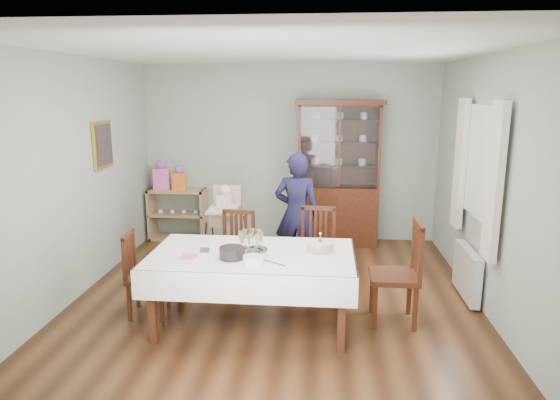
# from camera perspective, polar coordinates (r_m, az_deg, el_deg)

# --- Properties ---
(floor) EXTENTS (5.00, 5.00, 0.00)m
(floor) POSITION_cam_1_polar(r_m,az_deg,el_deg) (5.70, -0.64, -11.51)
(floor) COLOR #593319
(floor) RESTS_ON ground
(room_shell) EXTENTS (5.00, 5.00, 5.00)m
(room_shell) POSITION_cam_1_polar(r_m,az_deg,el_deg) (5.77, -0.17, 6.38)
(room_shell) COLOR #9EAA99
(room_shell) RESTS_ON floor
(dining_table) EXTENTS (2.01, 1.17, 0.76)m
(dining_table) POSITION_cam_1_polar(r_m,az_deg,el_deg) (5.04, -3.18, -10.10)
(dining_table) COLOR #4D2513
(dining_table) RESTS_ON floor
(china_cabinet) EXTENTS (1.30, 0.48, 2.18)m
(china_cabinet) POSITION_cam_1_polar(r_m,az_deg,el_deg) (7.54, 6.68, 3.29)
(china_cabinet) COLOR #4D2513
(china_cabinet) RESTS_ON floor
(sideboard) EXTENTS (0.90, 0.38, 0.80)m
(sideboard) POSITION_cam_1_polar(r_m,az_deg,el_deg) (8.03, -11.60, -1.59)
(sideboard) COLOR tan
(sideboard) RESTS_ON floor
(picture_frame) EXTENTS (0.04, 0.48, 0.58)m
(picture_frame) POSITION_cam_1_polar(r_m,az_deg,el_deg) (6.61, -19.62, 5.96)
(picture_frame) COLOR gold
(picture_frame) RESTS_ON room_shell
(window) EXTENTS (0.04, 1.02, 1.22)m
(window) POSITION_cam_1_polar(r_m,az_deg,el_deg) (5.80, 22.09, 3.95)
(window) COLOR white
(window) RESTS_ON room_shell
(curtain_left) EXTENTS (0.07, 0.30, 1.55)m
(curtain_left) POSITION_cam_1_polar(r_m,az_deg,el_deg) (5.21, 23.33, 1.86)
(curtain_left) COLOR silver
(curtain_left) RESTS_ON room_shell
(curtain_right) EXTENTS (0.07, 0.30, 1.55)m
(curtain_right) POSITION_cam_1_polar(r_m,az_deg,el_deg) (6.38, 19.90, 3.92)
(curtain_right) COLOR silver
(curtain_right) RESTS_ON room_shell
(radiator) EXTENTS (0.10, 0.80, 0.55)m
(radiator) POSITION_cam_1_polar(r_m,az_deg,el_deg) (6.08, 20.58, -7.75)
(radiator) COLOR white
(radiator) RESTS_ON floor
(chair_far_left) EXTENTS (0.45, 0.45, 0.92)m
(chair_far_left) POSITION_cam_1_polar(r_m,az_deg,el_deg) (5.99, -5.07, -7.52)
(chair_far_left) COLOR #4D2513
(chair_far_left) RESTS_ON floor
(chair_far_right) EXTENTS (0.48, 0.48, 0.96)m
(chair_far_right) POSITION_cam_1_polar(r_m,az_deg,el_deg) (5.95, 4.09, -7.50)
(chair_far_right) COLOR #4D2513
(chair_far_right) RESTS_ON floor
(chair_end_left) EXTENTS (0.44, 0.44, 0.89)m
(chair_end_left) POSITION_cam_1_polar(r_m,az_deg,el_deg) (5.50, -14.95, -9.90)
(chair_end_left) COLOR #4D2513
(chair_end_left) RESTS_ON floor
(chair_end_right) EXTENTS (0.48, 0.48, 1.06)m
(chair_end_right) POSITION_cam_1_polar(r_m,az_deg,el_deg) (5.26, 13.02, -10.25)
(chair_end_right) COLOR #4D2513
(chair_end_right) RESTS_ON floor
(woman) EXTENTS (0.60, 0.42, 1.56)m
(woman) POSITION_cam_1_polar(r_m,az_deg,el_deg) (6.33, 1.93, -1.56)
(woman) COLOR black
(woman) RESTS_ON floor
(high_chair) EXTENTS (0.52, 0.52, 1.12)m
(high_chair) POSITION_cam_1_polar(r_m,az_deg,el_deg) (6.64, -6.18, -4.03)
(high_chair) COLOR black
(high_chair) RESTS_ON floor
(champagne_tray) EXTENTS (0.33, 0.33, 0.20)m
(champagne_tray) POSITION_cam_1_polar(r_m,az_deg,el_deg) (4.94, -3.35, -5.16)
(champagne_tray) COLOR silver
(champagne_tray) RESTS_ON dining_table
(birthday_cake) EXTENTS (0.30, 0.30, 0.20)m
(birthday_cake) POSITION_cam_1_polar(r_m,az_deg,el_deg) (4.91, 4.60, -5.41)
(birthday_cake) COLOR white
(birthday_cake) RESTS_ON dining_table
(plate_stack_dark) EXTENTS (0.31, 0.31, 0.11)m
(plate_stack_dark) POSITION_cam_1_polar(r_m,az_deg,el_deg) (4.75, -5.54, -6.03)
(plate_stack_dark) COLOR black
(plate_stack_dark) RESTS_ON dining_table
(plate_stack_white) EXTENTS (0.25, 0.25, 0.08)m
(plate_stack_white) POSITION_cam_1_polar(r_m,az_deg,el_deg) (4.59, -3.08, -6.87)
(plate_stack_white) COLOR white
(plate_stack_white) RESTS_ON dining_table
(napkin_stack) EXTENTS (0.13, 0.13, 0.02)m
(napkin_stack) POSITION_cam_1_polar(r_m,az_deg,el_deg) (4.84, -10.38, -6.40)
(napkin_stack) COLOR #F459AB
(napkin_stack) RESTS_ON dining_table
(cutlery) EXTENTS (0.15, 0.19, 0.01)m
(cutlery) POSITION_cam_1_polar(r_m,az_deg,el_deg) (5.03, -9.02, -5.66)
(cutlery) COLOR silver
(cutlery) RESTS_ON dining_table
(cake_knife) EXTENTS (0.23, 0.17, 0.01)m
(cake_knife) POSITION_cam_1_polar(r_m,az_deg,el_deg) (4.61, -0.65, -7.20)
(cake_knife) COLOR silver
(cake_knife) RESTS_ON dining_table
(gift_bag_pink) EXTENTS (0.27, 0.20, 0.46)m
(gift_bag_pink) POSITION_cam_1_polar(r_m,az_deg,el_deg) (7.96, -13.40, 2.63)
(gift_bag_pink) COLOR #F459AB
(gift_bag_pink) RESTS_ON sideboard
(gift_bag_orange) EXTENTS (0.21, 0.16, 0.38)m
(gift_bag_orange) POSITION_cam_1_polar(r_m,az_deg,el_deg) (7.88, -11.45, 2.37)
(gift_bag_orange) COLOR orange
(gift_bag_orange) RESTS_ON sideboard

